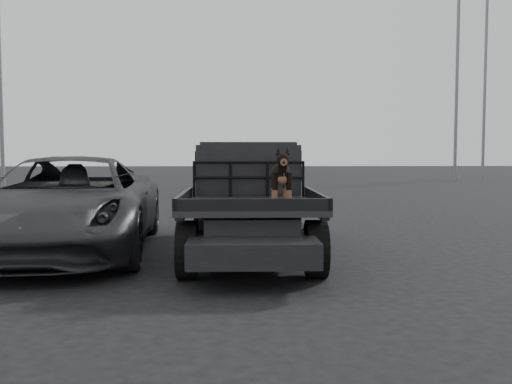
{
  "coord_description": "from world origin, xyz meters",
  "views": [
    {
      "loc": [
        -0.72,
        -7.34,
        1.63
      ],
      "look_at": [
        -0.49,
        -0.53,
        1.16
      ],
      "focal_mm": 40.0,
      "sensor_mm": 36.0,
      "label": 1
    }
  ],
  "objects_px": {
    "distant_car_b": "(270,165)",
    "floodlight_far": "(486,39)",
    "dog": "(281,178)",
    "parked_suv": "(69,205)",
    "floodlight_mid": "(457,60)",
    "flatbed_ute": "(249,226)"
  },
  "relations": [
    {
      "from": "flatbed_ute",
      "to": "distant_car_b",
      "type": "distance_m",
      "value": 31.96
    },
    {
      "from": "floodlight_far",
      "to": "parked_suv",
      "type": "bearing_deg",
      "value": -124.73
    },
    {
      "from": "parked_suv",
      "to": "flatbed_ute",
      "type": "bearing_deg",
      "value": -10.35
    },
    {
      "from": "dog",
      "to": "parked_suv",
      "type": "relative_size",
      "value": 0.13
    },
    {
      "from": "parked_suv",
      "to": "floodlight_far",
      "type": "relative_size",
      "value": 0.35
    },
    {
      "from": "flatbed_ute",
      "to": "parked_suv",
      "type": "bearing_deg",
      "value": 173.91
    },
    {
      "from": "dog",
      "to": "distant_car_b",
      "type": "height_order",
      "value": "dog"
    },
    {
      "from": "dog",
      "to": "parked_suv",
      "type": "bearing_deg",
      "value": 150.93
    },
    {
      "from": "floodlight_mid",
      "to": "distant_car_b",
      "type": "bearing_deg",
      "value": 137.83
    },
    {
      "from": "flatbed_ute",
      "to": "dog",
      "type": "xyz_separation_m",
      "value": [
        0.39,
        -1.53,
        0.83
      ]
    },
    {
      "from": "dog",
      "to": "floodlight_far",
      "type": "bearing_deg",
      "value": 62.01
    },
    {
      "from": "parked_suv",
      "to": "distant_car_b",
      "type": "distance_m",
      "value": 31.99
    },
    {
      "from": "distant_car_b",
      "to": "floodlight_mid",
      "type": "relative_size",
      "value": 0.42
    },
    {
      "from": "parked_suv",
      "to": "floodlight_mid",
      "type": "distance_m",
      "value": 27.77
    },
    {
      "from": "distant_car_b",
      "to": "floodlight_far",
      "type": "height_order",
      "value": "floodlight_far"
    },
    {
      "from": "flatbed_ute",
      "to": "distant_car_b",
      "type": "relative_size",
      "value": 1.04
    },
    {
      "from": "dog",
      "to": "floodlight_far",
      "type": "height_order",
      "value": "floodlight_far"
    },
    {
      "from": "flatbed_ute",
      "to": "floodlight_mid",
      "type": "relative_size",
      "value": 0.44
    },
    {
      "from": "flatbed_ute",
      "to": "parked_suv",
      "type": "xyz_separation_m",
      "value": [
        -2.92,
        0.31,
        0.32
      ]
    },
    {
      "from": "floodlight_mid",
      "to": "floodlight_far",
      "type": "xyz_separation_m",
      "value": [
        3.33,
        3.96,
        1.95
      ]
    },
    {
      "from": "floodlight_far",
      "to": "flatbed_ute",
      "type": "bearing_deg",
      "value": -119.95
    },
    {
      "from": "dog",
      "to": "floodlight_mid",
      "type": "bearing_deg",
      "value": 64.3
    }
  ]
}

